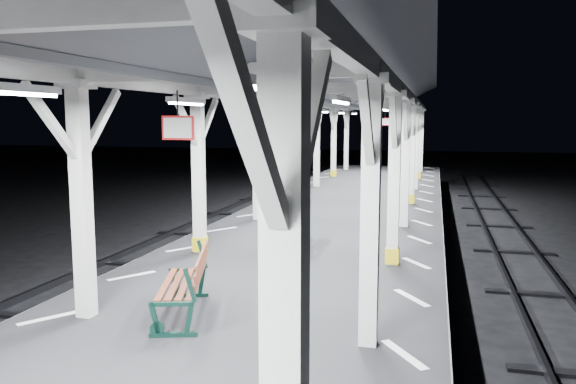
% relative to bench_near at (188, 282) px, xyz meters
% --- Properties ---
extents(ground, '(120.00, 120.00, 0.00)m').
position_rel_bench_near_xyz_m(ground, '(0.61, 1.59, -1.49)').
color(ground, black).
rests_on(ground, ground).
extents(platform, '(6.00, 50.00, 1.00)m').
position_rel_bench_near_xyz_m(platform, '(0.61, 1.59, -0.99)').
color(platform, black).
rests_on(platform, ground).
extents(hazard_stripes_left, '(1.00, 48.00, 0.01)m').
position_rel_bench_near_xyz_m(hazard_stripes_left, '(-1.84, 1.59, -0.49)').
color(hazard_stripes_left, silver).
rests_on(hazard_stripes_left, platform).
extents(hazard_stripes_right, '(1.00, 48.00, 0.01)m').
position_rel_bench_near_xyz_m(hazard_stripes_right, '(3.06, 1.59, -0.49)').
color(hazard_stripes_right, silver).
rests_on(hazard_stripes_right, platform).
extents(track_left, '(2.20, 60.00, 0.16)m').
position_rel_bench_near_xyz_m(track_left, '(-4.39, 1.59, -1.41)').
color(track_left, '#2D2D33').
rests_on(track_left, ground).
extents(canopy, '(5.40, 49.00, 4.65)m').
position_rel_bench_near_xyz_m(canopy, '(0.61, 1.58, 3.06)').
color(canopy, silver).
rests_on(canopy, platform).
extents(bench_near, '(1.11, 1.82, 0.93)m').
position_rel_bench_near_xyz_m(bench_near, '(0.00, 0.00, 0.00)').
color(bench_near, '#0E3027').
rests_on(bench_near, platform).
extents(bench_mid, '(0.66, 1.68, 0.90)m').
position_rel_bench_near_xyz_m(bench_mid, '(0.37, 4.73, -0.01)').
color(bench_mid, '#0E3027').
rests_on(bench_mid, platform).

